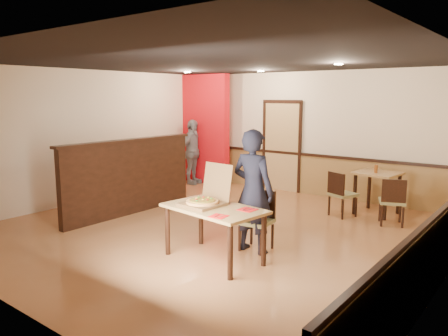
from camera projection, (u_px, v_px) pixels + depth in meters
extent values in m
plane|color=#B27345|center=(218.00, 230.00, 7.42)|extent=(7.00, 7.00, 0.00)
plane|color=black|center=(217.00, 61.00, 6.96)|extent=(7.00, 7.00, 0.00)
plane|color=beige|center=(314.00, 134.00, 9.92)|extent=(7.00, 0.00, 7.00)
plane|color=beige|center=(90.00, 136.00, 9.31)|extent=(0.00, 7.00, 7.00)
cube|color=olive|center=(312.00, 175.00, 10.05)|extent=(7.00, 0.04, 0.90)
cube|color=black|center=(312.00, 155.00, 9.96)|extent=(7.00, 0.06, 0.06)
cube|color=olive|center=(442.00, 247.00, 5.24)|extent=(0.04, 7.00, 0.90)
cube|color=black|center=(444.00, 209.00, 5.18)|extent=(0.06, 7.00, 0.06)
cube|color=tan|center=(282.00, 147.00, 10.43)|extent=(0.90, 0.06, 2.10)
cube|color=black|center=(130.00, 178.00, 8.36)|extent=(0.14, 3.00, 1.40)
cube|color=black|center=(128.00, 140.00, 8.24)|extent=(0.20, 3.10, 0.05)
cube|color=red|center=(203.00, 129.00, 11.28)|extent=(1.60, 0.20, 2.78)
cylinder|color=beige|center=(187.00, 72.00, 9.76)|extent=(0.14, 0.14, 0.02)
cylinder|color=beige|center=(261.00, 71.00, 9.40)|extent=(0.14, 0.14, 0.02)
cylinder|color=beige|center=(339.00, 64.00, 7.29)|extent=(0.14, 0.14, 0.02)
cube|color=tan|center=(214.00, 209.00, 5.95)|extent=(1.49, 0.97, 0.04)
cylinder|color=black|center=(168.00, 230.00, 6.22)|extent=(0.07, 0.07, 0.71)
cylinder|color=black|center=(201.00, 221.00, 6.67)|extent=(0.07, 0.07, 0.71)
cylinder|color=black|center=(230.00, 252.00, 5.35)|extent=(0.07, 0.07, 0.71)
cylinder|color=black|center=(264.00, 240.00, 5.80)|extent=(0.07, 0.07, 0.71)
cube|color=olive|center=(256.00, 221.00, 6.40)|extent=(0.47, 0.47, 0.06)
cube|color=black|center=(263.00, 203.00, 6.52)|extent=(0.41, 0.07, 0.41)
cylinder|color=black|center=(240.00, 239.00, 6.38)|extent=(0.04, 0.04, 0.38)
cylinder|color=black|center=(251.00, 232.00, 6.68)|extent=(0.04, 0.04, 0.38)
cylinder|color=black|center=(261.00, 243.00, 6.19)|extent=(0.04, 0.04, 0.38)
cylinder|color=black|center=(272.00, 236.00, 6.49)|extent=(0.04, 0.04, 0.38)
cube|color=olive|center=(343.00, 194.00, 8.21)|extent=(0.55, 0.55, 0.05)
cube|color=black|center=(336.00, 183.00, 8.08)|extent=(0.39, 0.18, 0.40)
cylinder|color=black|center=(356.00, 207.00, 8.19)|extent=(0.04, 0.04, 0.37)
cylinder|color=black|center=(343.00, 210.00, 8.02)|extent=(0.04, 0.04, 0.37)
cylinder|color=black|center=(342.00, 203.00, 8.49)|extent=(0.04, 0.04, 0.37)
cylinder|color=black|center=(329.00, 206.00, 8.31)|extent=(0.04, 0.04, 0.37)
cube|color=olive|center=(392.00, 201.00, 7.67)|extent=(0.55, 0.55, 0.05)
cube|color=black|center=(394.00, 191.00, 7.45)|extent=(0.38, 0.19, 0.40)
cylinder|color=black|center=(400.00, 213.00, 7.83)|extent=(0.04, 0.04, 0.36)
cylinder|color=black|center=(403.00, 218.00, 7.50)|extent=(0.04, 0.04, 0.36)
cylinder|color=black|center=(380.00, 211.00, 7.91)|extent=(0.04, 0.04, 0.36)
cylinder|color=black|center=(382.00, 216.00, 7.58)|extent=(0.04, 0.04, 0.36)
cube|color=tan|center=(378.00, 173.00, 8.31)|extent=(0.84, 0.84, 0.04)
cylinder|color=black|center=(355.00, 194.00, 8.37)|extent=(0.07, 0.07, 0.78)
cylinder|color=black|center=(369.00, 189.00, 8.79)|extent=(0.07, 0.07, 0.78)
cylinder|color=black|center=(385.00, 199.00, 7.95)|extent=(0.07, 0.07, 0.78)
cylinder|color=black|center=(399.00, 194.00, 8.38)|extent=(0.07, 0.07, 0.78)
imported|color=black|center=(253.00, 191.00, 6.26)|extent=(0.66, 0.44, 1.80)
imported|color=gray|center=(192.00, 152.00, 11.21)|extent=(0.54, 1.02, 1.66)
cube|color=brown|center=(202.00, 204.00, 6.03)|extent=(0.56, 0.56, 0.04)
cube|color=brown|center=(217.00, 181.00, 6.21)|extent=(0.53, 0.14, 0.51)
cylinder|color=#F5AB59|center=(202.00, 202.00, 6.03)|extent=(0.54, 0.54, 0.03)
cube|color=red|center=(219.00, 216.00, 5.49)|extent=(0.23, 0.23, 0.00)
cylinder|color=white|center=(217.00, 215.00, 5.50)|extent=(0.03, 0.18, 0.01)
cube|color=white|center=(221.00, 216.00, 5.47)|extent=(0.04, 0.19, 0.00)
cube|color=red|center=(248.00, 210.00, 5.81)|extent=(0.22, 0.22, 0.00)
cylinder|color=white|center=(246.00, 209.00, 5.82)|extent=(0.01, 0.19, 0.01)
cube|color=white|center=(249.00, 210.00, 5.79)|extent=(0.02, 0.20, 0.00)
cylinder|color=brown|center=(376.00, 169.00, 8.24)|extent=(0.06, 0.06, 0.15)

